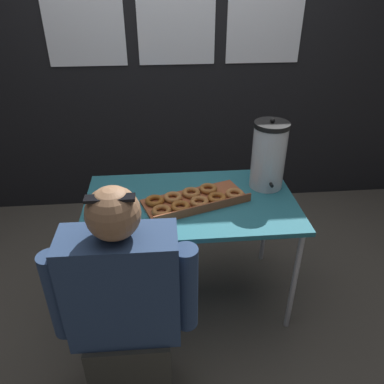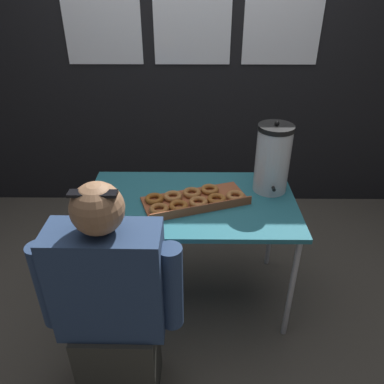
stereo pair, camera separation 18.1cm
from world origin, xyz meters
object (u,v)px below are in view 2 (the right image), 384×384
Objects in this scene: donut_box at (193,200)px; cell_phone at (104,207)px; coffee_urn at (273,159)px; person_seated at (113,309)px.

donut_box reaches higher than cell_phone.
coffee_urn is at bearing -8.43° from cell_phone.
donut_box is 0.53× the size of person_seated.
cell_phone is at bearing -167.16° from coffee_urn.
cell_phone is (-0.50, -0.06, -0.02)m from donut_box.
coffee_urn is 1.21m from person_seated.
person_seated is at bearing -97.46° from cell_phone.
person_seated reaches higher than coffee_urn.
person_seated is (-0.36, -0.63, -0.19)m from donut_box.
cell_phone is 0.13× the size of person_seated.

